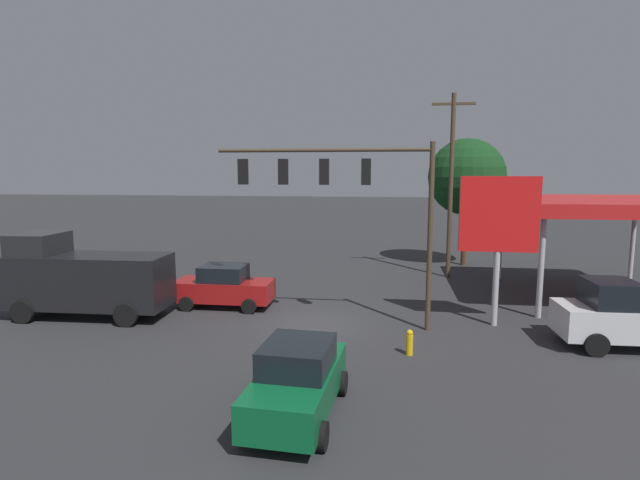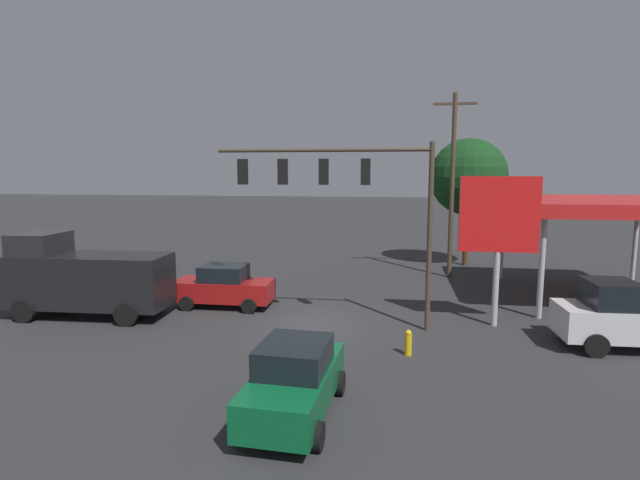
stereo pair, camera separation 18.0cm
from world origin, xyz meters
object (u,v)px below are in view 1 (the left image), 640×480
at_px(traffic_signal_assembly, 344,188).
at_px(pickup_parked, 631,317).
at_px(sedan_waiting, 224,287).
at_px(street_tree, 467,177).
at_px(sedan_far, 298,380).
at_px(delivery_truck, 84,278).
at_px(price_sign, 499,219).
at_px(utility_pole, 451,182).
at_px(fire_hydrant, 409,342).

relative_size(traffic_signal_assembly, pickup_parked, 1.59).
distance_m(sedan_waiting, street_tree, 17.91).
relative_size(sedan_far, delivery_truck, 0.66).
bearing_deg(price_sign, sedan_far, 52.57).
bearing_deg(delivery_truck, price_sign, -178.03).
distance_m(sedan_far, pickup_parked, 12.47).
xyz_separation_m(utility_pole, street_tree, (-1.45, -4.01, 0.24)).
relative_size(price_sign, street_tree, 0.72).
distance_m(traffic_signal_assembly, delivery_truck, 11.66).
bearing_deg(traffic_signal_assembly, pickup_parked, 174.18).
height_order(utility_pole, sedan_waiting, utility_pole).
relative_size(price_sign, pickup_parked, 1.14).
bearing_deg(fire_hydrant, sedan_far, 57.53).
bearing_deg(street_tree, pickup_parked, 103.05).
distance_m(pickup_parked, street_tree, 16.31).
xyz_separation_m(pickup_parked, street_tree, (3.53, -15.23, 4.67)).
distance_m(traffic_signal_assembly, fire_hydrant, 6.34).
relative_size(sedan_far, street_tree, 0.55).
height_order(delivery_truck, street_tree, street_tree).
distance_m(delivery_truck, fire_hydrant, 13.84).
bearing_deg(fire_hydrant, traffic_signal_assembly, -48.16).
bearing_deg(pickup_parked, street_tree, -78.79).
height_order(delivery_truck, pickup_parked, delivery_truck).
relative_size(delivery_truck, pickup_parked, 1.31).
xyz_separation_m(price_sign, street_tree, (-0.66, -13.20, 1.48)).
distance_m(price_sign, pickup_parked, 5.64).
xyz_separation_m(traffic_signal_assembly, delivery_truck, (11.00, 0.17, -3.84)).
bearing_deg(pickup_parked, price_sign, -27.70).
relative_size(utility_pole, sedan_waiting, 2.38).
xyz_separation_m(price_sign, delivery_truck, (17.04, 1.16, -2.60)).
relative_size(traffic_signal_assembly, sedan_far, 1.86).
height_order(price_sign, pickup_parked, price_sign).
bearing_deg(traffic_signal_assembly, sedan_far, 86.50).
bearing_deg(pickup_parked, delivery_truck, -4.19).
bearing_deg(utility_pole, sedan_far, 72.13).
bearing_deg(delivery_truck, traffic_signal_assembly, 178.97).
bearing_deg(traffic_signal_assembly, sedan_waiting, -20.67).
height_order(price_sign, street_tree, street_tree).
xyz_separation_m(delivery_truck, street_tree, (-17.69, -14.35, 4.08)).
xyz_separation_m(utility_pole, fire_hydrant, (2.72, 12.99, -5.10)).
xyz_separation_m(traffic_signal_assembly, pickup_parked, (-10.22, 1.04, -4.43)).
relative_size(traffic_signal_assembly, price_sign, 1.40).
xyz_separation_m(sedan_far, pickup_parked, (-10.68, -6.45, 0.16)).
height_order(sedan_far, pickup_parked, pickup_parked).
xyz_separation_m(price_sign, sedan_waiting, (11.67, -1.14, -3.34)).
bearing_deg(sedan_far, delivery_truck, -120.93).
bearing_deg(utility_pole, street_tree, -109.92).
bearing_deg(utility_pole, delivery_truck, 32.50).
height_order(sedan_waiting, pickup_parked, pickup_parked).
bearing_deg(sedan_far, sedan_waiting, -147.84).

